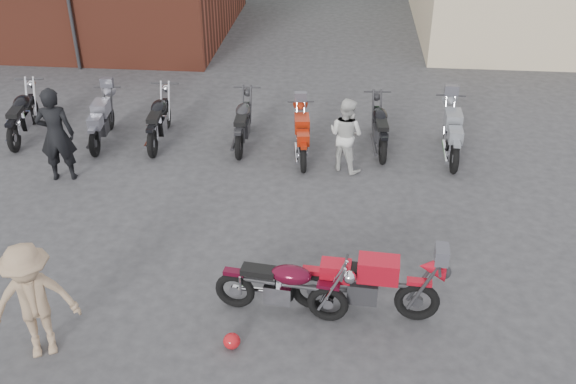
# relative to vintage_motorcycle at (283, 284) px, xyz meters

# --- Properties ---
(ground) EXTENTS (90.00, 90.00, 0.00)m
(ground) POSITION_rel_vintage_motorcycle_xyz_m (-0.36, 0.25, -0.56)
(ground) COLOR #323235
(vintage_motorcycle) EXTENTS (2.00, 0.87, 1.12)m
(vintage_motorcycle) POSITION_rel_vintage_motorcycle_xyz_m (0.00, 0.00, 0.00)
(vintage_motorcycle) COLOR #49091B
(vintage_motorcycle) RESTS_ON ground
(sportbike) EXTENTS (2.14, 0.84, 1.22)m
(sportbike) POSITION_rel_vintage_motorcycle_xyz_m (1.23, 0.11, 0.05)
(sportbike) COLOR #B70F20
(sportbike) RESTS_ON ground
(helmet) EXTENTS (0.31, 0.31, 0.22)m
(helmet) POSITION_rel_vintage_motorcycle_xyz_m (-0.65, -0.77, -0.45)
(helmet) COLOR #AE1218
(helmet) RESTS_ON ground
(person_dark) EXTENTS (0.80, 0.60, 1.96)m
(person_dark) POSITION_rel_vintage_motorcycle_xyz_m (-4.91, 3.72, 0.42)
(person_dark) COLOR black
(person_dark) RESTS_ON ground
(person_light) EXTENTS (0.96, 0.91, 1.57)m
(person_light) POSITION_rel_vintage_motorcycle_xyz_m (0.82, 4.68, 0.22)
(person_light) COLOR silver
(person_light) RESTS_ON ground
(person_tan) EXTENTS (1.31, 1.05, 1.77)m
(person_tan) POSITION_rel_vintage_motorcycle_xyz_m (-3.22, -1.10, 0.32)
(person_tan) COLOR #9E8162
(person_tan) RESTS_ON ground
(row_bike_0) EXTENTS (1.00, 2.14, 1.19)m
(row_bike_0) POSITION_rel_vintage_motorcycle_xyz_m (-6.57, 5.57, 0.04)
(row_bike_0) COLOR black
(row_bike_0) RESTS_ON ground
(row_bike_1) EXTENTS (0.83, 1.97, 1.11)m
(row_bike_1) POSITION_rel_vintage_motorcycle_xyz_m (-4.68, 5.47, -0.01)
(row_bike_1) COLOR gray
(row_bike_1) RESTS_ON ground
(row_bike_2) EXTENTS (0.80, 2.09, 1.19)m
(row_bike_2) POSITION_rel_vintage_motorcycle_xyz_m (-3.38, 5.60, 0.03)
(row_bike_2) COLOR black
(row_bike_2) RESTS_ON ground
(row_bike_3) EXTENTS (0.72, 2.00, 1.15)m
(row_bike_3) POSITION_rel_vintage_motorcycle_xyz_m (-1.48, 5.66, 0.01)
(row_bike_3) COLOR #27272A
(row_bike_3) RESTS_ON ground
(row_bike_4) EXTENTS (0.82, 1.90, 1.07)m
(row_bike_4) POSITION_rel_vintage_motorcycle_xyz_m (-0.12, 5.15, -0.03)
(row_bike_4) COLOR #A5250D
(row_bike_4) RESTS_ON ground
(row_bike_5) EXTENTS (0.79, 1.99, 1.13)m
(row_bike_5) POSITION_rel_vintage_motorcycle_xyz_m (1.56, 5.72, 0.00)
(row_bike_5) COLOR black
(row_bike_5) RESTS_ON ground
(row_bike_6) EXTENTS (0.73, 2.05, 1.18)m
(row_bike_6) POSITION_rel_vintage_motorcycle_xyz_m (3.09, 5.49, 0.03)
(row_bike_6) COLOR gray
(row_bike_6) RESTS_ON ground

